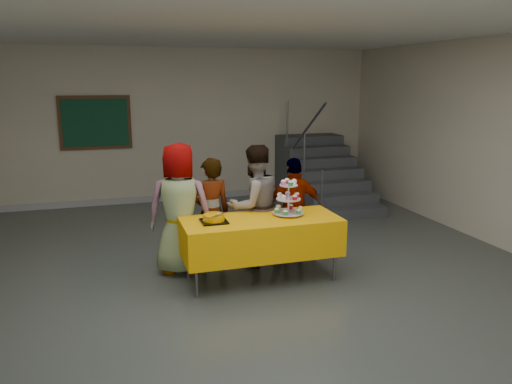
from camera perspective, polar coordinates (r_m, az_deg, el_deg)
room_shell at (r=5.09m, az=-1.24°, el=9.90°), size 10.00×10.04×3.02m
bake_table at (r=5.99m, az=0.56°, el=-5.02°), size 1.88×0.78×0.77m
cupcake_stand at (r=6.05m, az=3.72°, el=-1.02°), size 0.38×0.38×0.44m
bear_cake at (r=5.79m, az=-4.84°, el=-2.88°), size 0.32×0.36×0.12m
schoolchild_a at (r=6.22m, az=-8.72°, el=-1.93°), size 0.93×0.76×1.65m
schoolchild_b at (r=6.44m, az=-5.17°, el=-2.35°), size 0.56×0.40×1.43m
schoolchild_c at (r=6.43m, az=-0.19°, el=-1.59°), size 0.90×0.78×1.58m
schoolchild_d at (r=6.66m, az=4.42°, el=-2.01°), size 0.83×0.39×1.39m
staircase at (r=10.06m, az=7.26°, el=1.75°), size 1.30×2.40×2.04m
noticeboard at (r=9.87m, az=-17.89°, el=7.55°), size 1.30×0.05×1.00m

